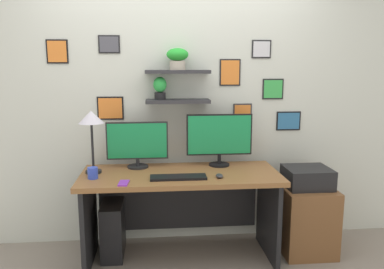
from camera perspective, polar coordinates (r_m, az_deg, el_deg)
The scene contains 13 objects.
ground_plane at distance 3.48m, azimuth -1.64°, elevation -17.63°, with size 8.00×8.00×0.00m, color gray.
back_wall_assembly at distance 3.52m, azimuth -2.20°, elevation 5.83°, with size 4.40×0.24×2.70m.
desk at distance 3.31m, azimuth -1.75°, elevation -8.91°, with size 1.63×0.68×0.75m.
monitor_left at distance 3.36m, azimuth -8.04°, elevation -1.31°, with size 0.53×0.18×0.40m.
monitor_right at distance 3.39m, azimuth 4.04°, elevation -0.43°, with size 0.57×0.18×0.45m.
keyboard at distance 3.05m, azimuth -2.02°, elevation -6.29°, with size 0.44×0.14×0.02m, color black.
computer_mouse at distance 3.07m, azimuth 4.06°, elevation -6.07°, with size 0.06×0.09×0.03m, color #2D2D33.
desk_lamp at distance 3.22m, azimuth -14.58°, elevation 1.77°, with size 0.20×0.20×0.51m.
cell_phone at distance 2.96m, azimuth -10.02°, elevation -7.04°, with size 0.07×0.14×0.01m, color purple.
coffee_mug at distance 3.13m, azimuth -14.38°, elevation -5.50°, with size 0.08×0.08×0.09m, color blue.
drawer_cabinet at distance 3.63m, azimuth 16.27°, elevation -11.78°, with size 0.44×0.50×0.58m, color brown.
printer at distance 3.51m, azimuth 16.58°, elevation -6.05°, with size 0.38×0.34×0.17m, color black.
computer_tower_left at distance 3.50m, azimuth -11.53°, elevation -13.45°, with size 0.18×0.40×0.47m, color black.
Camera 1 is at (-0.19, -3.07, 1.63)m, focal length 36.30 mm.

